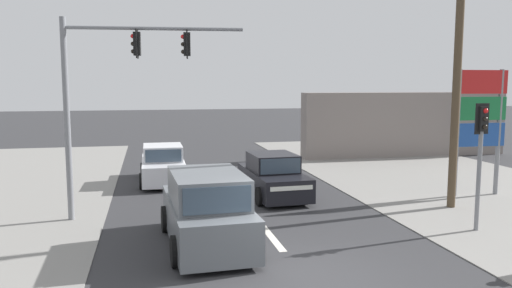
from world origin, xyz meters
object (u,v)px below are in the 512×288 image
suv_oncoming_near (207,211)px  sedan_oncoming_mid (273,177)px  pedestal_signal_right_kerb (481,145)px  sedan_crossing_left (163,165)px  utility_pole_midground_right (458,50)px  traffic_signal_mast (111,82)px  shopping_plaza_sign (479,114)px

suv_oncoming_near → sedan_oncoming_mid: suv_oncoming_near is taller
pedestal_signal_right_kerb → sedan_crossing_left: 12.33m
utility_pole_midground_right → suv_oncoming_near: bearing=-165.6°
utility_pole_midground_right → sedan_crossing_left: 12.07m
traffic_signal_mast → sedan_oncoming_mid: traffic_signal_mast is taller
shopping_plaza_sign → sedan_oncoming_mid: bearing=168.1°
pedestal_signal_right_kerb → sedan_oncoming_mid: 7.27m
suv_oncoming_near → utility_pole_midground_right: bearing=14.4°
traffic_signal_mast → sedan_crossing_left: size_ratio=1.41×
traffic_signal_mast → sedan_oncoming_mid: 6.75m
sedan_oncoming_mid → traffic_signal_mast: bearing=-159.7°
shopping_plaza_sign → sedan_crossing_left: (-11.11, 5.00, -2.28)m
utility_pole_midground_right → suv_oncoming_near: utility_pole_midground_right is taller
sedan_crossing_left → sedan_oncoming_mid: size_ratio=0.99×
traffic_signal_mast → suv_oncoming_near: 5.09m
suv_oncoming_near → sedan_crossing_left: bearing=95.6°
utility_pole_midground_right → pedestal_signal_right_kerb: 3.83m
shopping_plaza_sign → utility_pole_midground_right: bearing=-143.7°
traffic_signal_mast → shopping_plaza_sign: bearing=2.2°
suv_oncoming_near → sedan_crossing_left: size_ratio=1.09×
pedestal_signal_right_kerb → suv_oncoming_near: (-7.49, 0.38, -1.53)m
pedestal_signal_right_kerb → sedan_crossing_left: pedestal_signal_right_kerb is taller
traffic_signal_mast → shopping_plaza_sign: 12.77m
utility_pole_midground_right → suv_oncoming_near: 9.64m
pedestal_signal_right_kerb → shopping_plaza_sign: shopping_plaza_sign is taller
utility_pole_midground_right → sedan_oncoming_mid: size_ratio=2.29×
sedan_crossing_left → suv_oncoming_near: bearing=-84.4°
traffic_signal_mast → shopping_plaza_sign: traffic_signal_mast is taller
utility_pole_midground_right → sedan_crossing_left: size_ratio=2.32×
utility_pole_midground_right → pedestal_signal_right_kerb: size_ratio=2.77×
utility_pole_midground_right → pedestal_signal_right_kerb: utility_pole_midground_right is taller
utility_pole_midground_right → pedestal_signal_right_kerb: (-0.87, -2.52, -2.75)m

